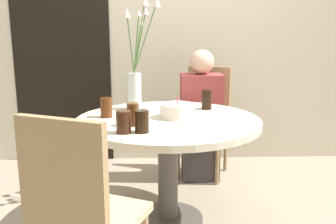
{
  "coord_description": "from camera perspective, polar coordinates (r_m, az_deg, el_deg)",
  "views": [
    {
      "loc": [
        -0.08,
        -2.29,
        1.25
      ],
      "look_at": [
        0.0,
        0.0,
        0.75
      ],
      "focal_mm": 40.0,
      "sensor_mm": 36.0,
      "label": 1
    }
  ],
  "objects": [
    {
      "name": "dining_table",
      "position": [
        2.39,
        -0.0,
        -4.03
      ],
      "size": [
        1.16,
        1.16,
        0.71
      ],
      "color": "beige",
      "rests_on": "ground_plane"
    },
    {
      "name": "side_plate",
      "position": [
        2.72,
        2.03,
        0.93
      ],
      "size": [
        0.17,
        0.17,
        0.01
      ],
      "color": "silver",
      "rests_on": "dining_table"
    },
    {
      "name": "flower_vase",
      "position": [
        2.6,
        -4.84,
        6.27
      ],
      "size": [
        0.25,
        0.28,
        0.77
      ],
      "color": "silver",
      "rests_on": "dining_table"
    },
    {
      "name": "doorway_panel",
      "position": [
        3.67,
        -15.88,
        8.35
      ],
      "size": [
        0.9,
        0.01,
        2.05
      ],
      "color": "black",
      "rests_on": "ground_plane"
    },
    {
      "name": "drink_glass_2",
      "position": [
        2.63,
        5.92,
        1.91
      ],
      "size": [
        0.07,
        0.07,
        0.14
      ],
      "color": "black",
      "rests_on": "dining_table"
    },
    {
      "name": "ground_plane",
      "position": [
        2.61,
        -0.0,
        -16.24
      ],
      "size": [
        16.0,
        16.0,
        0.0
      ],
      "primitive_type": "plane",
      "color": "gray"
    },
    {
      "name": "drink_glass_0",
      "position": [
        2.17,
        -5.37,
        -0.37
      ],
      "size": [
        0.07,
        0.07,
        0.13
      ],
      "color": "#51280F",
      "rests_on": "dining_table"
    },
    {
      "name": "chair_right_flank",
      "position": [
        3.29,
        5.75,
        -0.21
      ],
      "size": [
        0.52,
        0.52,
        0.94
      ],
      "rotation": [
        0.0,
        0.0,
        -0.38
      ],
      "color": "tan",
      "rests_on": "ground_plane"
    },
    {
      "name": "drink_glass_1",
      "position": [
        2.02,
        -4.01,
        -1.44
      ],
      "size": [
        0.08,
        0.08,
        0.12
      ],
      "color": "black",
      "rests_on": "dining_table"
    },
    {
      "name": "drink_glass_3",
      "position": [
        2.02,
        -6.79,
        -1.52
      ],
      "size": [
        0.08,
        0.08,
        0.12
      ],
      "color": "#33190C",
      "rests_on": "dining_table"
    },
    {
      "name": "person_boy",
      "position": [
        3.15,
        5.02,
        -1.17
      ],
      "size": [
        0.34,
        0.24,
        1.1
      ],
      "color": "#383333",
      "rests_on": "ground_plane"
    },
    {
      "name": "drink_glass_4",
      "position": [
        2.4,
        -9.38,
        0.68
      ],
      "size": [
        0.07,
        0.07,
        0.13
      ],
      "color": "#51280F",
      "rests_on": "dining_table"
    },
    {
      "name": "wall_back",
      "position": [
        3.59,
        -0.7,
        13.13
      ],
      "size": [
        8.0,
        0.05,
        2.6
      ],
      "color": "beige",
      "rests_on": "ground_plane"
    },
    {
      "name": "birthday_cake",
      "position": [
        2.37,
        1.42,
        0.2
      ],
      "size": [
        0.22,
        0.22,
        0.13
      ],
      "color": "white",
      "rests_on": "dining_table"
    },
    {
      "name": "chair_near_front",
      "position": [
        1.61,
        -13.19,
        -14.18
      ],
      "size": [
        0.53,
        0.53,
        0.94
      ],
      "rotation": [
        0.0,
        0.0,
        2.73
      ],
      "color": "tan",
      "rests_on": "ground_plane"
    }
  ]
}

